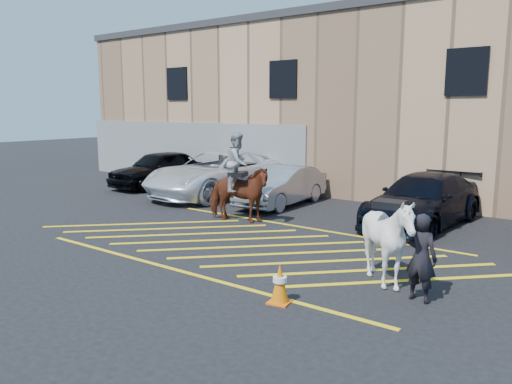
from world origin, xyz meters
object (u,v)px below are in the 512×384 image
Objects in this scene: car_black_suv at (159,169)px; handler at (421,258)px; car_white_pickup at (219,174)px; saddled_white at (388,240)px; traffic_cone at (280,283)px; car_blue_suv at (423,200)px; car_silver_sedan at (282,186)px; mounted_bay at (238,186)px.

car_black_suv is 15.28m from handler.
car_white_pickup is 11.09m from saddled_white.
handler reaches higher than traffic_cone.
saddled_white reaches higher than handler.
saddled_white is at bearing -22.71° from car_black_suv.
saddled_white is (-0.77, 0.37, 0.11)m from handler.
handler is at bearing -22.73° from car_black_suv.
car_blue_suv is 5.78m from saddled_white.
car_blue_suv reaches higher than car_silver_sedan.
car_blue_suv is at bearing 3.15° from car_white_pickup.
mounted_bay reaches higher than saddled_white.
car_white_pickup is 11.36m from traffic_cone.
car_white_pickup is 3.94× the size of handler.
saddled_white is at bearing -44.44° from car_silver_sedan.
car_silver_sedan is 5.81× the size of traffic_cone.
car_black_suv is at bearing 155.16° from saddled_white.
mounted_bay is 1.49× the size of saddled_white.
car_white_pickup is at bearing -21.90° from handler.
car_blue_suv is 7.14× the size of traffic_cone.
car_silver_sedan is (6.79, -0.35, -0.11)m from car_black_suv.
car_silver_sedan is at bearing -0.84° from car_black_suv.
car_blue_suv reaches higher than traffic_cone.
mounted_bay is 6.41m from saddled_white.
mounted_bay reaches higher than handler.
handler is 0.88× the size of saddled_white.
traffic_cone is at bearing -58.65° from car_silver_sedan.
car_black_suv is 2.92× the size of handler.
traffic_cone is at bearing -31.88° from car_black_suv.
handler is 2.58m from traffic_cone.
car_blue_suv is 7.63m from traffic_cone.
handler is 2.22× the size of traffic_cone.
mounted_bay is (0.45, -3.07, 0.41)m from car_silver_sedan.
traffic_cone is (4.65, -4.60, -0.74)m from mounted_bay.
car_black_suv is 2.58× the size of saddled_white.
mounted_bay is at bearing -37.47° from car_white_pickup.
car_black_suv is 14.35m from traffic_cone.
saddled_white reaches higher than car_black_suv.
car_silver_sedan is at bearing 137.80° from saddled_white.
traffic_cone is at bearing -121.30° from saddled_white.
handler reaches higher than car_blue_suv.
car_blue_suv is 1.90× the size of mounted_bay.
handler is 0.86m from saddled_white.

